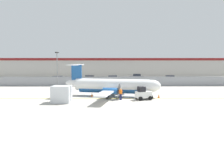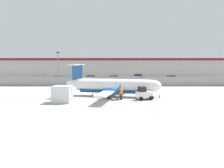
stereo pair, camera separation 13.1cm
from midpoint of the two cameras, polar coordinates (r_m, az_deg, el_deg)
The scene contains 17 objects.
ground_plane at distance 31.91m, azimuth 2.15°, elevation -3.79°, with size 140.00×140.00×0.01m.
perimeter_fence at distance 47.64m, azimuth 1.37°, elevation 0.79°, with size 98.00×0.10×2.10m.
parking_lot_strip at distance 59.18m, azimuth 1.07°, elevation 0.77°, with size 98.00×17.00×0.12m.
background_building at distance 77.45m, azimuth 0.78°, elevation 4.37°, with size 91.00×8.10×6.50m.
commuter_airplane at distance 33.73m, azimuth 0.57°, elevation -0.52°, with size 15.06×15.98×4.92m.
baggage_tug at distance 31.01m, azimuth 8.25°, elevation -2.55°, with size 2.56×1.95×1.88m.
ground_crew_worker at distance 30.55m, azimuth 2.36°, elevation -2.43°, with size 0.52×0.46×1.70m.
cargo_container at distance 29.47m, azimuth -12.95°, elevation -2.60°, with size 2.51×2.13×2.20m.
traffic_cone_near_left at distance 33.20m, azimuth 12.23°, elevation -3.00°, with size 0.36×0.36×0.64m.
traffic_cone_near_right at distance 32.81m, azimuth 7.91°, elevation -3.03°, with size 0.36×0.36×0.64m.
traffic_cone_far_left at distance 33.80m, azimuth -5.15°, elevation -2.73°, with size 0.36×0.36×0.64m.
parked_car_0 at distance 56.94m, azimuth -13.86°, elevation 1.24°, with size 4.29×2.19×1.58m.
parked_car_1 at distance 58.50m, azimuth -5.81°, elevation 1.50°, with size 4.29×2.18×1.58m.
parked_car_2 at distance 57.74m, azimuth 0.40°, elevation 1.47°, with size 4.37×2.37×1.58m.
parked_car_3 at distance 64.78m, azimuth 6.58°, elevation 1.92°, with size 4.38×2.40×1.58m.
parked_car_4 at distance 60.05m, azimuth 15.13°, elevation 1.44°, with size 4.36×2.36×1.58m.
apron_light_pole at distance 45.21m, azimuth -13.98°, elevation 4.38°, with size 0.70×0.30×7.27m.
Camera 2 is at (-1.23, -29.42, 5.40)m, focal length 35.00 mm.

